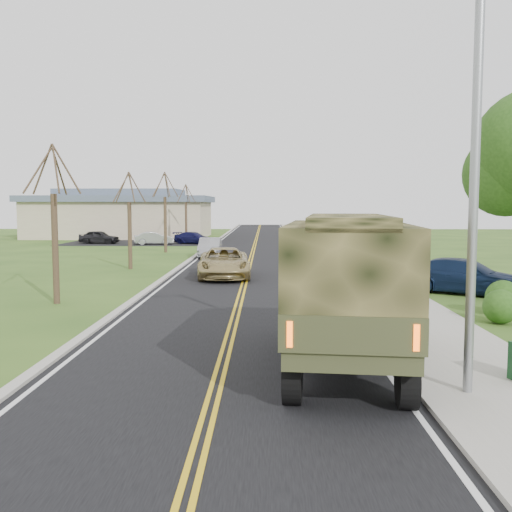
{
  "coord_description": "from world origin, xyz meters",
  "views": [
    {
      "loc": [
        1.01,
        -11.51,
        3.76
      ],
      "look_at": [
        0.65,
        10.52,
        1.8
      ],
      "focal_mm": 40.0,
      "sensor_mm": 36.0,
      "label": 1
    }
  ],
  "objects_px": {
    "suv_champagne": "(224,263)",
    "pickup_navy": "(465,276)",
    "military_truck": "(346,282)",
    "sedan_silver": "(210,248)"
  },
  "relations": [
    {
      "from": "military_truck",
      "to": "suv_champagne",
      "type": "relative_size",
      "value": 1.31
    },
    {
      "from": "military_truck",
      "to": "pickup_navy",
      "type": "bearing_deg",
      "value": 65.8
    },
    {
      "from": "sedan_silver",
      "to": "military_truck",
      "type": "bearing_deg",
      "value": -79.83
    },
    {
      "from": "suv_champagne",
      "to": "pickup_navy",
      "type": "height_order",
      "value": "suv_champagne"
    },
    {
      "from": "military_truck",
      "to": "pickup_navy",
      "type": "height_order",
      "value": "military_truck"
    },
    {
      "from": "military_truck",
      "to": "sedan_silver",
      "type": "relative_size",
      "value": 1.7
    },
    {
      "from": "military_truck",
      "to": "suv_champagne",
      "type": "bearing_deg",
      "value": 109.58
    },
    {
      "from": "military_truck",
      "to": "suv_champagne",
      "type": "distance_m",
      "value": 17.2
    },
    {
      "from": "pickup_navy",
      "to": "military_truck",
      "type": "bearing_deg",
      "value": -177.38
    },
    {
      "from": "military_truck",
      "to": "suv_champagne",
      "type": "xyz_separation_m",
      "value": [
        -3.98,
        16.69,
        -1.25
      ]
    }
  ]
}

